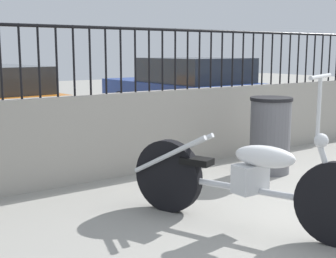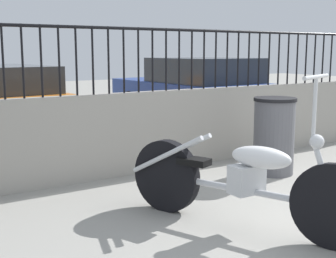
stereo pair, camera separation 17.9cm
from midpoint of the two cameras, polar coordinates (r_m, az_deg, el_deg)
The scene contains 5 objects.
low_wall at distance 6.22m, azimuth 2.23°, elevation 0.37°, with size 8.66×0.18×0.99m.
fence_railing at distance 6.14m, azimuth 2.30°, elevation 9.74°, with size 8.66×0.04×0.77m.
motorcycle_silver at distance 4.03m, azimuth 6.74°, elevation -5.93°, with size 0.96×2.08×1.32m.
trash_bin at distance 5.82m, azimuth 11.49°, elevation -0.73°, with size 0.51×0.51×0.93m.
car_blue at distance 9.41m, azimuth 2.11°, elevation 4.61°, with size 1.83×4.03×1.35m.
Camera 1 is at (-3.81, -2.11, 1.48)m, focal length 50.00 mm.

